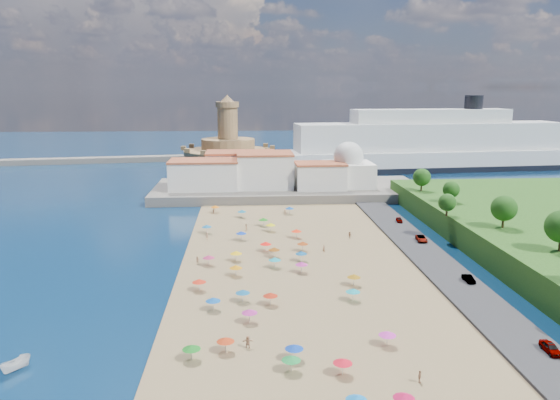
{
  "coord_description": "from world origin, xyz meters",
  "views": [
    {
      "loc": [
        -4.87,
        -108.61,
        35.75
      ],
      "look_at": [
        4.0,
        25.0,
        8.0
      ],
      "focal_mm": 35.0,
      "sensor_mm": 36.0,
      "label": 1
    }
  ],
  "objects": [
    {
      "name": "ground",
      "position": [
        0.0,
        0.0,
        0.0
      ],
      "size": [
        700.0,
        700.0,
        0.0
      ],
      "primitive_type": "plane",
      "color": "#071938",
      "rests_on": "ground"
    },
    {
      "name": "terrace",
      "position": [
        10.0,
        73.0,
        1.5
      ],
      "size": [
        90.0,
        36.0,
        3.0
      ],
      "primitive_type": "cube",
      "color": "#59544C",
      "rests_on": "ground"
    },
    {
      "name": "jetty",
      "position": [
        -12.0,
        108.0,
        1.2
      ],
      "size": [
        18.0,
        70.0,
        2.4
      ],
      "primitive_type": "cube",
      "color": "#59544C",
      "rests_on": "ground"
    },
    {
      "name": "breakwater",
      "position": [
        -110.0,
        153.0,
        1.3
      ],
      "size": [
        199.03,
        34.77,
        2.6
      ],
      "primitive_type": "cube",
      "rotation": [
        0.0,
        0.0,
        0.14
      ],
      "color": "#59544C",
      "rests_on": "ground"
    },
    {
      "name": "waterfront_buildings",
      "position": [
        -3.05,
        73.64,
        7.88
      ],
      "size": [
        57.0,
        29.0,
        11.0
      ],
      "color": "silver",
      "rests_on": "terrace"
    },
    {
      "name": "domed_building",
      "position": [
        30.0,
        71.0,
        8.97
      ],
      "size": [
        16.0,
        16.0,
        15.0
      ],
      "color": "silver",
      "rests_on": "terrace"
    },
    {
      "name": "fortress",
      "position": [
        -12.0,
        138.0,
        6.68
      ],
      "size": [
        40.0,
        40.0,
        32.4
      ],
      "color": "#A28151",
      "rests_on": "ground"
    },
    {
      "name": "cruise_ship",
      "position": [
        76.15,
        125.0,
        9.57
      ],
      "size": [
        149.3,
        35.02,
        32.33
      ],
      "color": "black",
      "rests_on": "ground"
    },
    {
      "name": "beach_parasols",
      "position": [
        -0.63,
        -14.81,
        2.15
      ],
      "size": [
        31.59,
        111.68,
        2.2
      ],
      "color": "gray",
      "rests_on": "beach"
    },
    {
      "name": "beachgoers",
      "position": [
        -1.25,
        1.7,
        1.13
      ],
      "size": [
        35.93,
        99.74,
        1.88
      ],
      "color": "tan",
      "rests_on": "beach"
    },
    {
      "name": "parked_cars",
      "position": [
        36.0,
        -4.59,
        1.35
      ],
      "size": [
        2.75,
        76.57,
        1.38
      ],
      "color": "gray",
      "rests_on": "promenade"
    },
    {
      "name": "hillside_trees",
      "position": [
        49.13,
        -11.38,
        10.12
      ],
      "size": [
        15.61,
        108.86,
        7.75
      ],
      "color": "#382314",
      "rests_on": "hillside"
    }
  ]
}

